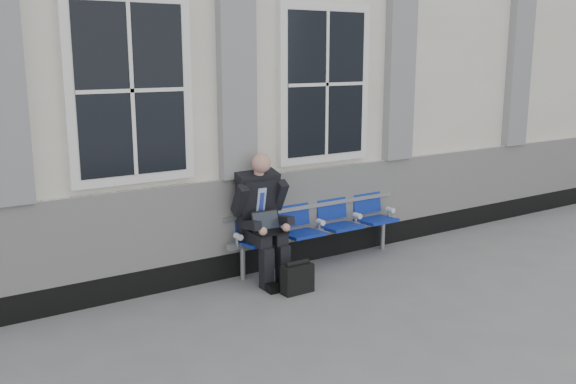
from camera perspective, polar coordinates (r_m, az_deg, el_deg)
ground at (r=7.22m, az=7.79°, el=-9.20°), size 70.00×70.00×0.00m
station_building at (r=9.60m, az=-5.89°, el=9.75°), size 14.40×4.40×4.49m
bench at (r=8.12m, az=2.59°, el=-2.57°), size 2.60×0.47×0.91m
businessman at (r=7.46m, az=-2.38°, el=-1.88°), size 0.63×0.85×1.51m
briefcase at (r=7.20m, az=0.84°, el=-7.66°), size 0.37×0.15×0.37m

